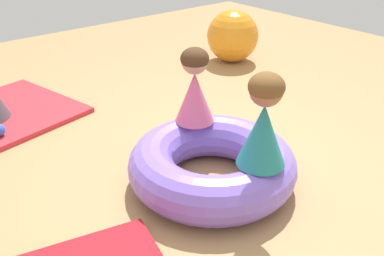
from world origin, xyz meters
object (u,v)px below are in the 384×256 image
inflatable_cushion (212,164)px  child_in_teal (264,121)px  child_in_pink (195,87)px  exercise_ball_large (233,36)px

inflatable_cushion → child_in_teal: (0.06, -0.34, 0.41)m
child_in_pink → exercise_ball_large: size_ratio=0.90×
child_in_teal → child_in_pink: bearing=-172.6°
inflatable_cushion → child_in_pink: 0.53m
inflatable_cushion → child_in_teal: 0.54m
exercise_ball_large → inflatable_cushion: bearing=-137.0°
child_in_teal → child_in_pink: (0.06, 0.66, -0.02)m
child_in_pink → exercise_ball_large: (1.69, 1.36, -0.26)m
child_in_pink → exercise_ball_large: bearing=-176.9°
inflatable_cushion → child_in_pink: (0.12, 0.32, 0.40)m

